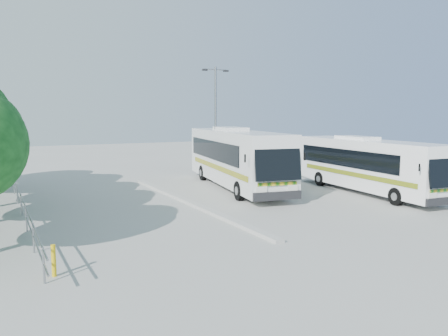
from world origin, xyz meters
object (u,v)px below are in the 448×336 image
coach_adjacent (366,164)px  coach_main (236,157)px  bollard (54,261)px  lamppost (216,120)px

coach_adjacent → coach_main: bearing=144.2°
bollard → lamppost: bearing=47.7°
coach_main → coach_adjacent: size_ratio=1.15×
lamppost → bollard: (-11.70, -12.88, -3.73)m
bollard → coach_adjacent: bearing=17.3°
lamppost → bollard: 17.79m
coach_adjacent → bollard: (-17.71, -5.53, -1.22)m
coach_adjacent → bollard: bearing=-156.4°
coach_adjacent → lamppost: lamppost is taller
coach_main → lamppost: (-0.27, 2.17, 2.25)m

